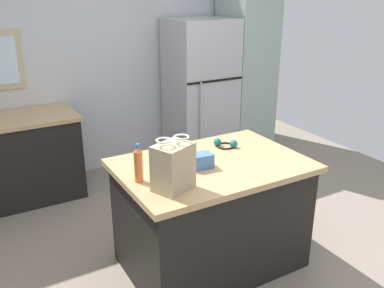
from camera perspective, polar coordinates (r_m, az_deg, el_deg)
ground at (r=3.47m, az=4.69°, el=-16.71°), size 5.93×5.93×0.00m
back_wall at (r=5.03m, az=-11.45°, el=11.81°), size 4.81×0.13×2.72m
kitchen_island at (r=3.31m, az=2.62°, el=-9.47°), size 1.39×0.96×0.88m
refrigerator at (r=5.17m, az=1.13°, el=6.99°), size 0.75×0.70×1.75m
tall_cabinet at (r=5.49m, az=7.35°, el=10.46°), size 0.57×0.63×2.28m
sink_counter at (r=4.63m, az=-24.62°, el=-2.19°), size 1.55×0.68×1.07m
shopping_bag at (r=2.66m, az=-2.58°, el=-3.10°), size 0.30×0.26×0.35m
small_box at (r=3.01m, az=1.23°, el=-2.30°), size 0.17×0.13×0.11m
bottle at (r=2.80m, az=-7.29°, el=-2.79°), size 0.06×0.06×0.27m
ear_defenders at (r=3.42m, az=4.57°, el=-0.00°), size 0.21×0.21×0.06m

